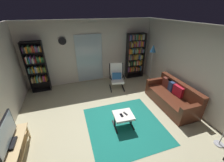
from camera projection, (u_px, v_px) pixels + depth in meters
ground_plane at (112, 123)px, 4.10m from camera, size 7.02×7.02×0.00m
wall_back at (90, 52)px, 5.95m from camera, size 5.60×0.06×2.60m
wall_right at (197, 70)px, 4.25m from camera, size 0.06×6.00×2.60m
glass_door_panel at (90, 59)px, 5.99m from camera, size 1.10×0.01×2.00m
area_rug at (125, 125)px, 4.02m from camera, size 2.06×2.10×0.01m
tv_stand at (13, 151)px, 2.96m from camera, size 0.43×1.21×0.46m
television at (6, 135)px, 2.78m from camera, size 0.20×0.94×0.59m
bookshelf_near_tv at (36, 66)px, 5.27m from camera, size 0.69×0.30×1.95m
bookshelf_near_sofa at (135, 54)px, 6.40m from camera, size 0.82×0.30×2.01m
leather_sofa at (172, 97)px, 4.75m from camera, size 0.81×1.88×0.81m
lounge_armchair at (117, 76)px, 5.70m from camera, size 0.67×0.74×1.02m
ottoman at (123, 117)px, 3.84m from camera, size 0.55×0.51×0.41m
tv_remote at (125, 114)px, 3.83m from camera, size 0.09×0.15×0.02m
cell_phone at (122, 115)px, 3.78m from camera, size 0.07×0.14×0.01m
floor_lamp_by_shelf at (153, 52)px, 5.62m from camera, size 0.23×0.23×1.69m
wall_clock at (62, 41)px, 5.35m from camera, size 0.29×0.03×0.29m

